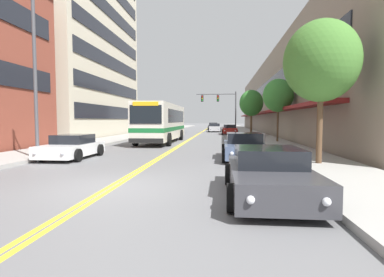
{
  "coord_description": "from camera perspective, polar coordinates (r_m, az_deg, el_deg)",
  "views": [
    {
      "loc": [
        3.19,
        -8.46,
        1.97
      ],
      "look_at": [
        -0.03,
        24.14,
        -0.08
      ],
      "focal_mm": 28.0,
      "sensor_mm": 36.0,
      "label": 1
    }
  ],
  "objects": [
    {
      "name": "car_slate_blue_parked_right_mid",
      "position": [
        15.22,
        9.88,
        -1.6
      ],
      "size": [
        2.21,
        4.48,
        1.32
      ],
      "color": "#475675",
      "rests_on": "ground_plane"
    },
    {
      "name": "street_lamp_left_near",
      "position": [
        15.64,
        -26.89,
        13.36
      ],
      "size": [
        2.17,
        0.28,
        7.99
      ],
      "color": "#47474C",
      "rests_on": "ground_plane"
    },
    {
      "name": "car_red_parked_right_far",
      "position": [
        41.51,
        7.19,
        1.68
      ],
      "size": [
        2.2,
        4.69,
        1.32
      ],
      "color": "maroon",
      "rests_on": "ground_plane"
    },
    {
      "name": "car_white_parked_left_far",
      "position": [
        16.54,
        -21.88,
        -1.55
      ],
      "size": [
        2.12,
        4.27,
        1.22
      ],
      "color": "white",
      "rests_on": "ground_plane"
    },
    {
      "name": "street_tree_right_far",
      "position": [
        37.17,
        11.23,
        6.63
      ],
      "size": [
        2.87,
        2.87,
        5.41
      ],
      "color": "brown",
      "rests_on": "sidewalk_right"
    },
    {
      "name": "sidewalk_right",
      "position": [
        45.68,
        10.71,
        1.15
      ],
      "size": [
        3.46,
        106.0,
        0.18
      ],
      "color": "#9E9B96",
      "rests_on": "ground_plane"
    },
    {
      "name": "ground_plane",
      "position": [
        45.62,
        1.62,
        1.1
      ],
      "size": [
        240.0,
        240.0,
        0.0
      ],
      "primitive_type": "plane",
      "color": "slate"
    },
    {
      "name": "car_navy_parked_left_mid",
      "position": [
        42.17,
        -4.71,
        1.7
      ],
      "size": [
        2.16,
        4.19,
        1.3
      ],
      "color": "#19234C",
      "rests_on": "ground_plane"
    },
    {
      "name": "street_tree_right_near",
      "position": [
        13.66,
        23.4,
        13.32
      ],
      "size": [
        3.02,
        3.02,
        5.85
      ],
      "color": "brown",
      "rests_on": "sidewalk_right"
    },
    {
      "name": "traffic_signal_mast",
      "position": [
        43.43,
        5.69,
        6.61
      ],
      "size": [
        5.74,
        0.38,
        6.01
      ],
      "color": "#47474C",
      "rests_on": "ground_plane"
    },
    {
      "name": "car_silver_moving_lead",
      "position": [
        49.53,
        4.4,
        2.04
      ],
      "size": [
        2.05,
        4.65,
        1.37
      ],
      "color": "#B7B7BC",
      "rests_on": "ground_plane"
    },
    {
      "name": "car_dark_grey_parked_right_foreground",
      "position": [
        7.96,
        14.35,
        -6.55
      ],
      "size": [
        2.17,
        4.61,
        1.25
      ],
      "color": "#38383D",
      "rests_on": "ground_plane"
    },
    {
      "name": "storefront_row_right",
      "position": [
        46.66,
        18.16,
        7.29
      ],
      "size": [
        9.1,
        68.0,
        10.28
      ],
      "color": "gray",
      "rests_on": "ground_plane"
    },
    {
      "name": "car_charcoal_moving_second",
      "position": [
        60.9,
        4.07,
        2.33
      ],
      "size": [
        2.12,
        4.73,
        1.4
      ],
      "color": "#232328",
      "rests_on": "ground_plane"
    },
    {
      "name": "centre_line",
      "position": [
        45.62,
        1.62,
        1.1
      ],
      "size": [
        0.34,
        106.0,
        0.01
      ],
      "color": "yellow",
      "rests_on": "ground_plane"
    },
    {
      "name": "city_bus",
      "position": [
        26.44,
        -5.71,
        3.3
      ],
      "size": [
        2.85,
        11.32,
        3.28
      ],
      "color": "silver",
      "rests_on": "ground_plane"
    },
    {
      "name": "fire_hydrant",
      "position": [
        20.3,
        13.43,
        -0.28
      ],
      "size": [
        0.35,
        0.27,
        0.93
      ],
      "color": "#B7B7BC",
      "rests_on": "sidewalk_right"
    },
    {
      "name": "sidewalk_left",
      "position": [
        46.68,
        -7.27,
        1.24
      ],
      "size": [
        3.46,
        106.0,
        0.18
      ],
      "color": "#9E9B96",
      "rests_on": "ground_plane"
    },
    {
      "name": "street_tree_right_mid",
      "position": [
        26.06,
        16.08,
        7.87
      ],
      "size": [
        2.49,
        2.49,
        5.19
      ],
      "color": "brown",
      "rests_on": "sidewalk_right"
    },
    {
      "name": "office_tower_left",
      "position": [
        39.25,
        -23.56,
        16.85
      ],
      "size": [
        12.08,
        20.01,
        22.36
      ],
      "color": "beige",
      "rests_on": "ground_plane"
    }
  ]
}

